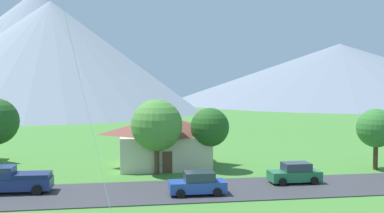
# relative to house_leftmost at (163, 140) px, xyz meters

# --- Properties ---
(road_strip) EXTENTS (160.00, 7.48, 0.08)m
(road_strip) POSITION_rel_house_leftmost_xyz_m (1.32, -10.82, -2.55)
(road_strip) COLOR #38383D
(road_strip) RESTS_ON ground
(mountain_far_west_ridge) EXTENTS (127.29, 127.29, 21.77)m
(mountain_far_west_ridge) POSITION_rel_house_leftmost_xyz_m (78.33, 119.94, 8.29)
(mountain_far_west_ridge) COLOR slate
(mountain_far_west_ridge) RESTS_ON ground
(mountain_east_ridge) EXTENTS (79.30, 79.30, 29.23)m
(mountain_east_ridge) POSITION_rel_house_leftmost_xyz_m (-21.43, 83.71, 12.02)
(mountain_east_ridge) COLOR gray
(mountain_east_ridge) RESTS_ON ground
(mountain_far_east_ridge) EXTENTS (84.11, 84.11, 35.05)m
(mountain_far_east_ridge) POSITION_rel_house_leftmost_xyz_m (-28.30, 103.29, 14.93)
(mountain_far_east_ridge) COLOR gray
(mountain_far_east_ridge) RESTS_ON ground
(house_leftmost) EXTENTS (9.25, 7.78, 5.00)m
(house_leftmost) POSITION_rel_house_leftmost_xyz_m (0.00, 0.00, 0.00)
(house_leftmost) COLOR beige
(house_leftmost) RESTS_ON ground
(tree_near_left) EXTENTS (3.66, 3.66, 5.94)m
(tree_near_left) POSITION_rel_house_leftmost_xyz_m (4.07, -3.05, 1.49)
(tree_near_left) COLOR brown
(tree_near_left) RESTS_ON ground
(tree_left_of_center) EXTENTS (3.68, 3.68, 5.81)m
(tree_left_of_center) POSITION_rel_house_leftmost_xyz_m (19.79, -5.03, 1.36)
(tree_left_of_center) COLOR #4C3823
(tree_left_of_center) RESTS_ON ground
(tree_center) EXTENTS (4.68, 4.68, 6.81)m
(tree_center) POSITION_rel_house_leftmost_xyz_m (-0.98, -3.90, 1.86)
(tree_center) COLOR #4C3823
(tree_center) RESTS_ON ground
(parked_car_green_west_end) EXTENTS (4.22, 2.12, 1.68)m
(parked_car_green_west_end) POSITION_rel_house_leftmost_xyz_m (9.89, -9.68, -1.72)
(parked_car_green_west_end) COLOR #237042
(parked_car_green_west_end) RESTS_ON road_strip
(parked_car_blue_mid_east) EXTENTS (4.21, 2.10, 1.68)m
(parked_car_blue_mid_east) POSITION_rel_house_leftmost_xyz_m (1.32, -12.21, -1.72)
(parked_car_blue_mid_east) COLOR #2847A8
(parked_car_blue_mid_east) RESTS_ON road_strip
(pickup_truck_navy_west_side) EXTENTS (5.28, 2.49, 1.99)m
(pickup_truck_navy_west_side) POSITION_rel_house_leftmost_xyz_m (-12.22, -9.46, -1.53)
(pickup_truck_navy_west_side) COLOR navy
(pickup_truck_navy_west_side) RESTS_ON road_strip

